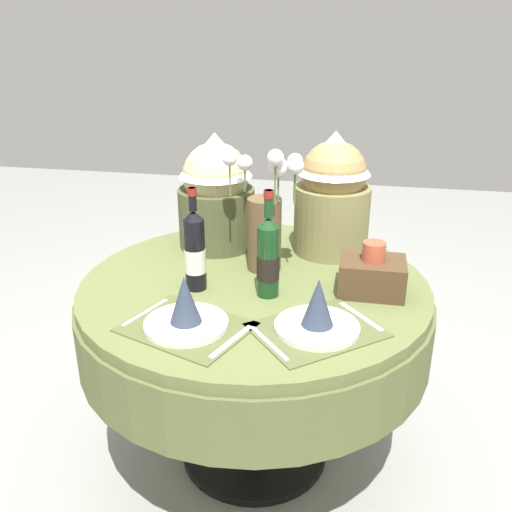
{
  "coord_description": "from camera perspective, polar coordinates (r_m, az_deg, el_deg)",
  "views": [
    {
      "loc": [
        0.33,
        -1.64,
        1.52
      ],
      "look_at": [
        0.0,
        0.03,
        0.8
      ],
      "focal_mm": 38.69,
      "sensor_mm": 36.0,
      "label": 1
    }
  ],
  "objects": [
    {
      "name": "woven_basket_side_right",
      "position": [
        1.79,
        11.9,
        -1.87
      ],
      "size": [
        0.21,
        0.16,
        0.17
      ],
      "color": "#47331E",
      "rests_on": "dining_table"
    },
    {
      "name": "dining_table",
      "position": [
        1.92,
        -0.17,
        -6.57
      ],
      "size": [
        1.19,
        1.19,
        0.72
      ],
      "color": "#5B6638",
      "rests_on": "ground"
    },
    {
      "name": "wine_bottle_left",
      "position": [
        1.76,
        -6.35,
        0.56
      ],
      "size": [
        0.07,
        0.07,
        0.34
      ],
      "color": "black",
      "rests_on": "dining_table"
    },
    {
      "name": "ground",
      "position": [
        2.26,
        -0.15,
        -19.47
      ],
      "size": [
        8.0,
        8.0,
        0.0
      ],
      "primitive_type": "plane",
      "color": "gray"
    },
    {
      "name": "gift_tub_back_right",
      "position": [
        2.05,
        7.96,
        6.84
      ],
      "size": [
        0.28,
        0.28,
        0.45
      ],
      "color": "olive",
      "rests_on": "dining_table"
    },
    {
      "name": "wine_bottle_centre",
      "position": [
        1.71,
        1.26,
        -0.08
      ],
      "size": [
        0.07,
        0.07,
        0.34
      ],
      "color": "#143819",
      "rests_on": "dining_table"
    },
    {
      "name": "gift_tub_back_left",
      "position": [
        2.09,
        -4.16,
        7.06
      ],
      "size": [
        0.29,
        0.29,
        0.44
      ],
      "color": "#474C2D",
      "rests_on": "dining_table"
    },
    {
      "name": "place_setting_left",
      "position": [
        1.57,
        -7.28,
        -5.87
      ],
      "size": [
        0.41,
        0.36,
        0.16
      ],
      "color": "#4E562F",
      "rests_on": "dining_table"
    },
    {
      "name": "place_setting_right",
      "position": [
        1.55,
        6.37,
        -6.19
      ],
      "size": [
        0.43,
        0.42,
        0.16
      ],
      "color": "#4E562F",
      "rests_on": "dining_table"
    },
    {
      "name": "flower_vase",
      "position": [
        1.88,
        1.01,
        3.83
      ],
      "size": [
        0.27,
        0.19,
        0.44
      ],
      "color": "brown",
      "rests_on": "dining_table"
    }
  ]
}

